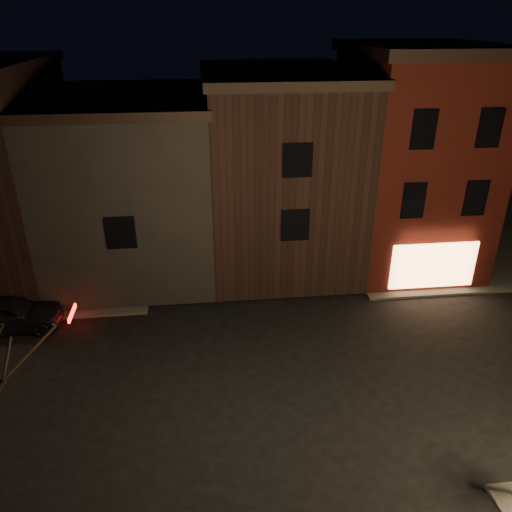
{
  "coord_description": "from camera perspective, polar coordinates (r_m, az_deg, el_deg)",
  "views": [
    {
      "loc": [
        -2.36,
        -13.82,
        11.81
      ],
      "look_at": [
        -0.37,
        3.73,
        3.2
      ],
      "focal_mm": 35.0,
      "sensor_mm": 36.0,
      "label": 1
    }
  ],
  "objects": [
    {
      "name": "row_building_a",
      "position": [
        25.59,
        2.49,
        10.15
      ],
      "size": [
        7.3,
        10.3,
        9.4
      ],
      "color": "black",
      "rests_on": "ground"
    },
    {
      "name": "sidewalk_far_right",
      "position": [
        42.21,
        26.07,
        7.18
      ],
      "size": [
        30.0,
        30.0,
        0.12
      ],
      "primitive_type": "cube",
      "color": "#2D2B28",
      "rests_on": "ground"
    },
    {
      "name": "row_building_b",
      "position": [
        25.67,
        -13.91,
        8.3
      ],
      "size": [
        7.8,
        10.3,
        8.4
      ],
      "color": "black",
      "rests_on": "ground"
    },
    {
      "name": "corner_building",
      "position": [
        26.29,
        17.27,
        10.73
      ],
      "size": [
        6.5,
        8.5,
        10.5
      ],
      "color": "#4C130D",
      "rests_on": "ground"
    },
    {
      "name": "parked_car_a",
      "position": [
        22.92,
        -26.59,
        -5.97
      ],
      "size": [
        4.42,
        2.04,
        1.47
      ],
      "primitive_type": "imported",
      "rotation": [
        0.0,
        0.0,
        1.64
      ],
      "color": "black",
      "rests_on": "ground"
    },
    {
      "name": "ground",
      "position": [
        18.33,
        2.54,
        -14.15
      ],
      "size": [
        120.0,
        120.0,
        0.0
      ],
      "primitive_type": "plane",
      "color": "black",
      "rests_on": "ground"
    }
  ]
}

